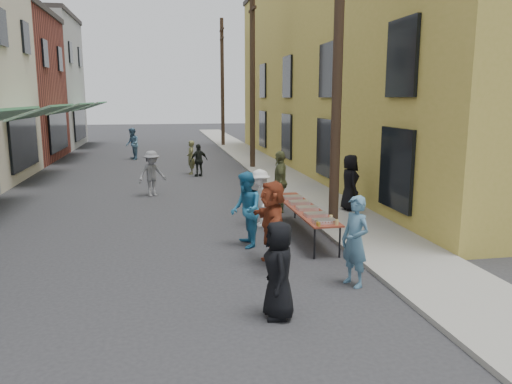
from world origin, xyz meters
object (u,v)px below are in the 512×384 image
object	(u,v)px
utility_pole_far	(222,83)
server	(350,182)
guest_front_a	(279,270)
catering_tray_sausage	(324,221)
guest_front_c	(246,210)
serving_table	(304,209)
utility_pole_near	(338,57)
utility_pole_mid	(252,77)

from	to	relation	value
utility_pole_far	server	world-z (taller)	utility_pole_far
guest_front_a	catering_tray_sausage	bearing A→B (deg)	152.88
guest_front_c	catering_tray_sausage	bearing A→B (deg)	57.49
serving_table	server	world-z (taller)	server
utility_pole_near	utility_pole_mid	bearing A→B (deg)	90.00
guest_front_c	utility_pole_far	bearing A→B (deg)	173.32
utility_pole_near	utility_pole_mid	world-z (taller)	same
guest_front_c	guest_front_a	bearing A→B (deg)	-2.92
utility_pole_mid	catering_tray_sausage	distance (m)	14.60
utility_pole_mid	catering_tray_sausage	xyz separation A→B (m)	(-0.95, -14.08, -3.71)
guest_front_c	utility_pole_near	bearing A→B (deg)	112.34
utility_pole_mid	serving_table	size ratio (longest dim) A/B	2.25
utility_pole_mid	utility_pole_far	world-z (taller)	same
utility_pole_near	utility_pole_mid	size ratio (longest dim) A/B	1.00
guest_front_c	serving_table	bearing A→B (deg)	111.54
utility_pole_mid	server	world-z (taller)	utility_pole_mid
guest_front_a	utility_pole_mid	bearing A→B (deg)	174.45
utility_pole_far	catering_tray_sausage	bearing A→B (deg)	-92.10
catering_tray_sausage	server	world-z (taller)	server
utility_pole_near	guest_front_c	xyz separation A→B (m)	(-2.56, -1.10, -3.60)
catering_tray_sausage	utility_pole_far	bearing A→B (deg)	87.90
server	guest_front_c	bearing A→B (deg)	130.76
utility_pole_near	guest_front_a	size ratio (longest dim) A/B	5.65
utility_pole_near	serving_table	distance (m)	3.93
serving_table	utility_pole_near	bearing A→B (deg)	24.50
utility_pole_near	catering_tray_sausage	xyz separation A→B (m)	(-0.95, -2.08, -3.71)
utility_pole_near	utility_pole_mid	xyz separation A→B (m)	(0.00, 12.00, 0.00)
utility_pole_near	catering_tray_sausage	bearing A→B (deg)	-114.59
utility_pole_mid	server	xyz separation A→B (m)	(1.15, -10.21, -3.55)
utility_pole_far	serving_table	world-z (taller)	utility_pole_far
serving_table	guest_front_c	xyz separation A→B (m)	(-1.60, -0.66, 0.18)
serving_table	server	size ratio (longest dim) A/B	2.35
utility_pole_far	serving_table	size ratio (longest dim) A/B	2.25
guest_front_a	serving_table	bearing A→B (deg)	162.69
catering_tray_sausage	server	distance (m)	4.41
utility_pole_near	server	distance (m)	4.14
serving_table	guest_front_a	xyz separation A→B (m)	(-1.75, -4.61, 0.08)
utility_pole_mid	serving_table	distance (m)	13.03
utility_pole_far	catering_tray_sausage	size ratio (longest dim) A/B	18.00
serving_table	guest_front_a	distance (m)	4.93
utility_pole_mid	utility_pole_far	size ratio (longest dim) A/B	1.00
utility_pole_far	utility_pole_near	bearing A→B (deg)	-90.00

